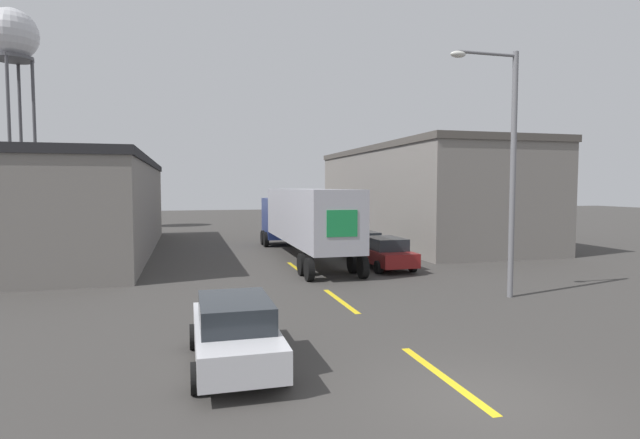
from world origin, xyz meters
TOP-DOWN VIEW (x-y plane):
  - ground_plane at (0.00, 0.00)m, footprint 160.00×160.00m
  - road_centerline at (0.00, 8.47)m, footprint 0.20×18.28m
  - warehouse_left at (-11.42, 24.40)m, footprint 8.64×22.93m
  - warehouse_right at (11.50, 25.72)m, footprint 8.80×21.49m
  - semi_truck at (1.06, 19.14)m, footprint 2.78×15.72m
  - parked_car_right_far at (4.14, 18.02)m, footprint 1.94×4.44m
  - parked_car_left_near at (-4.14, 3.03)m, footprint 1.94×4.44m
  - parked_car_right_mid at (4.14, 14.53)m, footprint 1.94×4.44m
  - water_tower at (-19.73, 42.13)m, footprint 4.42×4.42m
  - street_lamp at (5.80, 7.45)m, footprint 2.64×0.32m

SIDE VIEW (x-z plane):
  - ground_plane at x=0.00m, z-range 0.00..0.00m
  - road_centerline at x=0.00m, z-range 0.00..0.01m
  - parked_car_right_far at x=4.14m, z-range 0.02..1.54m
  - parked_car_left_near at x=-4.14m, z-range 0.02..1.54m
  - parked_car_right_mid at x=4.14m, z-range 0.02..1.54m
  - semi_truck at x=1.06m, z-range 0.39..4.25m
  - warehouse_left at x=-11.42m, z-range 0.01..5.64m
  - warehouse_right at x=11.50m, z-range 0.01..6.84m
  - street_lamp at x=5.80m, z-range 0.67..9.36m
  - water_tower at x=-19.73m, z-range 7.00..26.54m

